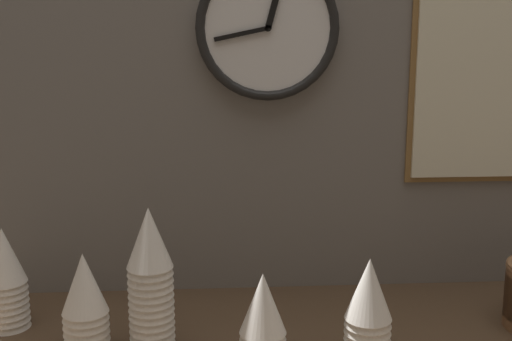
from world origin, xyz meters
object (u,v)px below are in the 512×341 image
at_px(wall_clock, 268,28).
at_px(cup_stack_far_left, 5,278).
at_px(cup_stack_center_right, 368,310).
at_px(cup_stack_center_left, 151,281).
at_px(cup_stack_left, 85,304).
at_px(cup_stack_center, 263,318).

bearing_deg(wall_clock, cup_stack_far_left, -163.33).
bearing_deg(cup_stack_far_left, cup_stack_center_right, -14.84).
distance_m(cup_stack_far_left, wall_clock, 0.70).
relative_size(cup_stack_center_left, cup_stack_far_left, 1.33).
bearing_deg(cup_stack_center_left, cup_stack_center_right, -9.23).
bearing_deg(cup_stack_center_right, cup_stack_left, 173.33).
distance_m(cup_stack_center_left, cup_stack_far_left, 0.31).
relative_size(cup_stack_center_left, wall_clock, 0.90).
xyz_separation_m(cup_stack_center_left, cup_stack_left, (-0.11, -0.00, -0.04)).
distance_m(cup_stack_left, wall_clock, 0.64).
relative_size(cup_stack_center_left, cup_stack_center_right, 1.42).
height_order(cup_stack_left, wall_clock, wall_clock).
distance_m(cup_stack_center_left, cup_stack_center, 0.20).
distance_m(cup_stack_center, cup_stack_left, 0.31).
bearing_deg(wall_clock, cup_stack_left, -141.45).
height_order(cup_stack_center_left, cup_stack_far_left, cup_stack_center_left).
bearing_deg(cup_stack_center, cup_stack_left, 171.58).
distance_m(cup_stack_left, cup_stack_center_right, 0.48).
height_order(cup_stack_left, cup_stack_center_right, same).
bearing_deg(cup_stack_left, cup_stack_center, -8.42).
height_order(cup_stack_center_left, wall_clock, wall_clock).
bearing_deg(cup_stack_left, cup_stack_far_left, 145.63).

